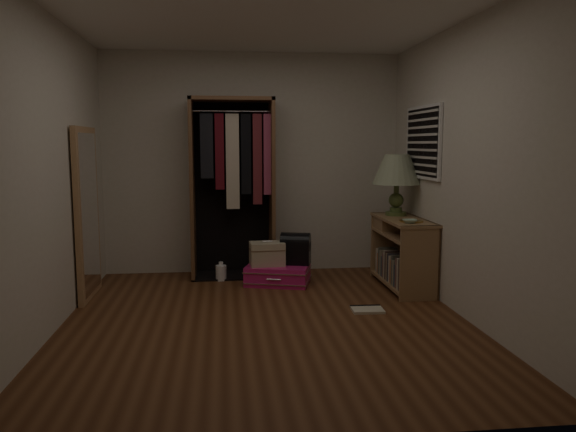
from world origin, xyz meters
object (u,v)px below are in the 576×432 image
object	(u,v)px
train_case	(267,254)
white_jug	(221,272)
pink_suitcase	(278,274)
open_wardrobe	(235,173)
console_bookshelf	(401,251)
table_lamp	(397,171)
black_bag	(296,248)
floor_mirror	(87,213)

from	to	relation	value
train_case	white_jug	world-z (taller)	train_case
pink_suitcase	open_wardrobe	bearing A→B (deg)	150.37
white_jug	console_bookshelf	bearing A→B (deg)	-14.41
console_bookshelf	table_lamp	xyz separation A→B (m)	(0.01, 0.23, 0.85)
open_wardrobe	table_lamp	world-z (taller)	open_wardrobe
train_case	white_jug	bearing A→B (deg)	152.67
console_bookshelf	train_case	world-z (taller)	console_bookshelf
train_case	black_bag	xyz separation A→B (m)	(0.32, 0.03, 0.05)
open_wardrobe	floor_mirror	world-z (taller)	open_wardrobe
console_bookshelf	black_bag	world-z (taller)	console_bookshelf
pink_suitcase	black_bag	distance (m)	0.35
black_bag	table_lamp	size ratio (longest dim) A/B	0.55
open_wardrobe	pink_suitcase	xyz separation A→B (m)	(0.45, -0.46, -1.10)
console_bookshelf	open_wardrobe	distance (m)	2.07
black_bag	table_lamp	bearing A→B (deg)	11.39
floor_mirror	train_case	world-z (taller)	floor_mirror
table_lamp	white_jug	world-z (taller)	table_lamp
console_bookshelf	pink_suitcase	size ratio (longest dim) A/B	1.40
train_case	white_jug	xyz separation A→B (m)	(-0.51, 0.22, -0.25)
console_bookshelf	table_lamp	size ratio (longest dim) A/B	1.67
white_jug	train_case	bearing A→B (deg)	-23.79
pink_suitcase	table_lamp	size ratio (longest dim) A/B	1.19
console_bookshelf	white_jug	size ratio (longest dim) A/B	5.27
open_wardrobe	pink_suitcase	bearing A→B (deg)	-45.44
open_wardrobe	pink_suitcase	world-z (taller)	open_wardrobe
open_wardrobe	train_case	world-z (taller)	open_wardrobe
open_wardrobe	floor_mirror	bearing A→B (deg)	-152.49
open_wardrobe	train_case	xyz separation A→B (m)	(0.33, -0.46, -0.86)
train_case	table_lamp	world-z (taller)	table_lamp
pink_suitcase	console_bookshelf	bearing A→B (deg)	4.03
console_bookshelf	white_jug	distance (m)	2.01
pink_suitcase	table_lamp	xyz separation A→B (m)	(1.31, -0.05, 1.13)
console_bookshelf	black_bag	distance (m)	1.14
pink_suitcase	white_jug	size ratio (longest dim) A/B	3.76
floor_mirror	train_case	size ratio (longest dim) A/B	4.33
black_bag	floor_mirror	bearing A→B (deg)	-155.32
open_wardrobe	white_jug	world-z (taller)	open_wardrobe
console_bookshelf	open_wardrobe	world-z (taller)	open_wardrobe
table_lamp	floor_mirror	bearing A→B (deg)	-175.28
floor_mirror	white_jug	distance (m)	1.61
floor_mirror	black_bag	xyz separation A→B (m)	(2.13, 0.35, -0.46)
black_bag	console_bookshelf	bearing A→B (deg)	0.02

